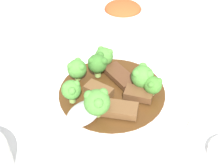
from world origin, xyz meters
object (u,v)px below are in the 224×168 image
(broccoli_floret_1, at_px, (104,56))
(broccoli_floret_6, at_px, (143,76))
(broccoli_floret_5, at_px, (97,102))
(broccoli_floret_2, at_px, (72,90))
(broccoli_floret_3, at_px, (97,63))
(beef_strip_2, at_px, (120,75))
(beef_strip_3, at_px, (116,109))
(beef_strip_0, at_px, (139,94))
(side_bowl_kimchi, at_px, (123,14))
(main_plate, at_px, (112,94))
(broccoli_floret_4, at_px, (153,85))
(beef_strip_1, at_px, (98,89))
(broccoli_floret_0, at_px, (77,69))
(serving_spoon, at_px, (78,119))

(broccoli_floret_1, distance_m, broccoli_floret_6, 0.09)
(broccoli_floret_1, distance_m, broccoli_floret_5, 0.13)
(broccoli_floret_2, height_order, broccoli_floret_3, broccoli_floret_3)
(beef_strip_2, xyz_separation_m, beef_strip_3, (0.04, 0.08, 0.00))
(beef_strip_0, distance_m, side_bowl_kimchi, 0.27)
(main_plate, relative_size, broccoli_floret_4, 8.38)
(broccoli_floret_6, bearing_deg, broccoli_floret_4, 109.38)
(beef_strip_1, bearing_deg, main_plate, 170.40)
(broccoli_floret_2, bearing_deg, beef_strip_3, 141.19)
(main_plate, relative_size, beef_strip_3, 4.05)
(broccoli_floret_1, height_order, broccoli_floret_5, broccoli_floret_5)
(broccoli_floret_2, bearing_deg, main_plate, -178.15)
(beef_strip_3, distance_m, broccoli_floret_4, 0.08)
(beef_strip_1, height_order, broccoli_floret_0, broccoli_floret_0)
(broccoli_floret_5, relative_size, broccoli_floret_6, 1.11)
(broccoli_floret_0, bearing_deg, main_plate, 131.41)
(broccoli_floret_1, xyz_separation_m, side_bowl_kimchi, (-0.11, -0.16, -0.02))
(main_plate, xyz_separation_m, broccoli_floret_4, (-0.06, 0.04, 0.03))
(beef_strip_3, relative_size, broccoli_floret_4, 2.07)
(beef_strip_0, bearing_deg, broccoli_floret_1, -76.89)
(broccoli_floret_5, xyz_separation_m, side_bowl_kimchi, (-0.17, -0.27, -0.02))
(beef_strip_1, bearing_deg, beef_strip_3, 102.31)
(broccoli_floret_2, distance_m, side_bowl_kimchi, 0.30)
(beef_strip_2, xyz_separation_m, broccoli_floret_5, (0.07, 0.07, 0.02))
(broccoli_floret_0, relative_size, broccoli_floret_3, 0.88)
(serving_spoon, bearing_deg, broccoli_floret_0, -107.96)
(broccoli_floret_2, bearing_deg, beef_strip_1, -172.19)
(beef_strip_1, bearing_deg, broccoli_floret_0, -66.14)
(broccoli_floret_1, relative_size, broccoli_floret_4, 1.09)
(broccoli_floret_4, bearing_deg, beef_strip_1, -24.80)
(beef_strip_2, xyz_separation_m, broccoli_floret_0, (0.07, -0.03, 0.02))
(beef_strip_0, distance_m, broccoli_floret_5, 0.09)
(broccoli_floret_4, relative_size, broccoli_floret_5, 0.74)
(broccoli_floret_2, bearing_deg, side_bowl_kimchi, -130.48)
(beef_strip_1, distance_m, broccoli_floret_0, 0.06)
(main_plate, distance_m, broccoli_floret_5, 0.07)
(broccoli_floret_2, height_order, serving_spoon, broccoli_floret_2)
(serving_spoon, xyz_separation_m, side_bowl_kimchi, (-0.20, -0.28, 0.00))
(broccoli_floret_2, xyz_separation_m, broccoli_floret_6, (-0.13, 0.01, -0.00))
(side_bowl_kimchi, bearing_deg, broccoli_floret_3, 53.89)
(serving_spoon, bearing_deg, broccoli_floret_2, -97.17)
(beef_strip_2, height_order, broccoli_floret_4, broccoli_floret_4)
(beef_strip_0, xyz_separation_m, beef_strip_2, (0.01, -0.06, -0.00))
(broccoli_floret_3, height_order, side_bowl_kimchi, broccoli_floret_3)
(beef_strip_1, xyz_separation_m, broccoli_floret_1, (-0.04, -0.07, 0.02))
(broccoli_floret_3, relative_size, broccoli_floret_4, 1.28)
(beef_strip_1, relative_size, broccoli_floret_3, 1.16)
(serving_spoon, height_order, side_bowl_kimchi, side_bowl_kimchi)
(beef_strip_0, relative_size, broccoli_floret_1, 1.41)
(broccoli_floret_2, relative_size, side_bowl_kimchi, 0.41)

